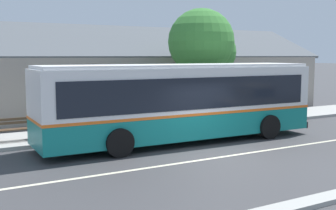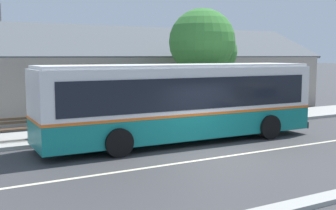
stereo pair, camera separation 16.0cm
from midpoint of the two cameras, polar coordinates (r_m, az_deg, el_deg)
name	(u,v)px [view 1 (the left image)]	position (r m, az deg, el deg)	size (l,w,h in m)	color
ground_plane	(224,157)	(14.60, 7.25, -6.97)	(300.00, 300.00, 0.00)	#38383A
sidewalk_far	(145,128)	(19.60, -3.38, -3.18)	(60.00, 3.00, 0.15)	#9E9E99
lane_divider_stripe	(224,157)	(14.60, 7.25, -6.95)	(60.00, 0.16, 0.01)	beige
community_building	(116,82)	(26.51, -7.26, 3.12)	(25.83, 9.20, 6.30)	gray
transit_bus	(181,100)	(16.72, 1.50, 0.63)	(11.52, 2.94, 3.10)	#147F7A
bench_by_building	(13,130)	(17.32, -20.53, -3.25)	(1.71, 0.51, 0.94)	brown
street_tree_primary	(204,45)	(21.73, 4.73, 8.12)	(3.63, 3.37, 5.82)	#4C3828
bus_stop_sign	(263,91)	(22.12, 12.49, 1.89)	(0.36, 0.07, 2.40)	gray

